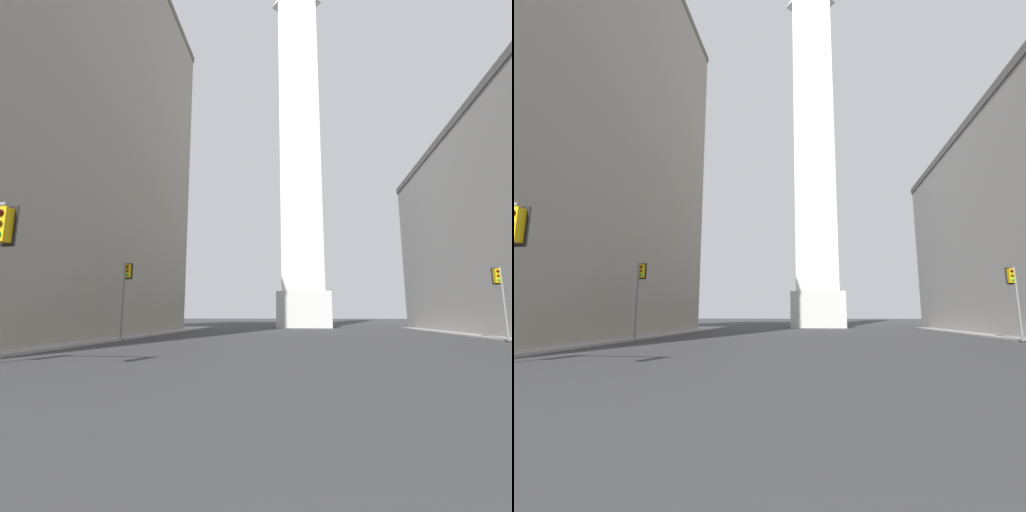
% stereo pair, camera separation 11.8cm
% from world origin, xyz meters
% --- Properties ---
extents(sidewalk_left, '(5.00, 69.62, 0.15)m').
position_xyz_m(sidewalk_left, '(-17.38, 20.89, 0.07)').
color(sidewalk_left, gray).
rests_on(sidewalk_left, ground_plane).
extents(building_left, '(21.27, 41.87, 43.50)m').
position_xyz_m(building_left, '(-27.52, 26.26, 21.76)').
color(building_left, gray).
rests_on(building_left, ground_plane).
extents(obelisk, '(8.67, 8.67, 70.22)m').
position_xyz_m(obelisk, '(0.00, 58.02, 33.69)').
color(obelisk, silver).
rests_on(obelisk, ground_plane).
extents(traffic_light_mid_right, '(0.79, 0.52, 5.70)m').
position_xyz_m(traffic_light_mid_right, '(14.58, 27.63, 3.76)').
color(traffic_light_mid_right, slate).
rests_on(traffic_light_mid_right, ground_plane).
extents(traffic_light_mid_left, '(0.77, 0.50, 6.30)m').
position_xyz_m(traffic_light_mid_left, '(-14.92, 25.84, 4.14)').
color(traffic_light_mid_left, slate).
rests_on(traffic_light_mid_left, ground_plane).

